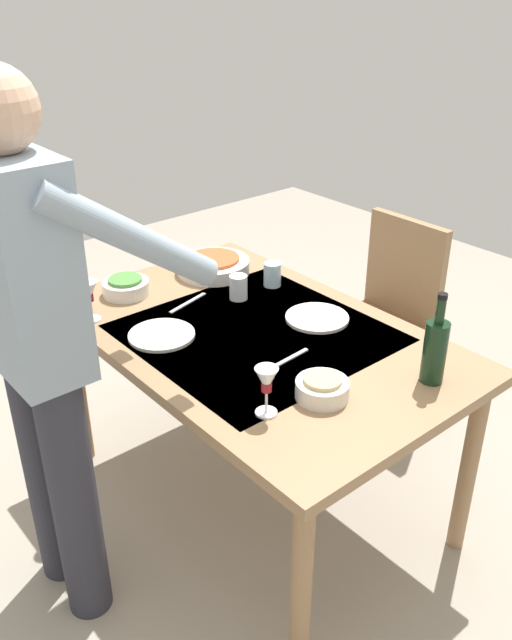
{
  "coord_description": "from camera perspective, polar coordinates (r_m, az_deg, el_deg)",
  "views": [
    {
      "loc": [
        -1.55,
        1.31,
        1.87
      ],
      "look_at": [
        0.0,
        0.0,
        0.8
      ],
      "focal_mm": 37.49,
      "sensor_mm": 36.0,
      "label": 1
    }
  ],
  "objects": [
    {
      "name": "ground_plane",
      "position": [
        2.76,
        0.0,
        -14.75
      ],
      "size": [
        6.0,
        6.0,
        0.0
      ],
      "primitive_type": "plane",
      "color": "#9E9384"
    },
    {
      "name": "wine_glass_left",
      "position": [
        1.86,
        0.9,
        -5.36
      ],
      "size": [
        0.07,
        0.07,
        0.15
      ],
      "color": "white",
      "rests_on": "dining_table"
    },
    {
      "name": "side_bowl_bread",
      "position": [
        1.98,
        5.68,
        -5.78
      ],
      "size": [
        0.16,
        0.16,
        0.07
      ],
      "color": "silver",
      "rests_on": "dining_table"
    },
    {
      "name": "dining_table",
      "position": [
        2.36,
        0.0,
        -2.7
      ],
      "size": [
        1.46,
        0.93,
        0.75
      ],
      "color": "#93704C",
      "rests_on": "ground_plane"
    },
    {
      "name": "dinner_plate_far",
      "position": [
        2.42,
        5.24,
        0.19
      ],
      "size": [
        0.23,
        0.23,
        0.01
      ],
      "primitive_type": "cylinder",
      "color": "silver",
      "rests_on": "dining_table"
    },
    {
      "name": "serving_bowl_pasta",
      "position": [
        2.78,
        -3.66,
        4.71
      ],
      "size": [
        0.3,
        0.3,
        0.07
      ],
      "color": "silver",
      "rests_on": "dining_table"
    },
    {
      "name": "wine_glass_right",
      "position": [
        2.43,
        -14.08,
        2.18
      ],
      "size": [
        0.07,
        0.07,
        0.15
      ],
      "color": "white",
      "rests_on": "dining_table"
    },
    {
      "name": "wine_bottle",
      "position": [
        2.08,
        15.03,
        -2.44
      ],
      "size": [
        0.07,
        0.07,
        0.3
      ],
      "color": "black",
      "rests_on": "dining_table"
    },
    {
      "name": "water_cup_near_left",
      "position": [
        2.54,
        -1.52,
        2.82
      ],
      "size": [
        0.07,
        0.07,
        0.1
      ],
      "primitive_type": "cylinder",
      "color": "silver",
      "rests_on": "dining_table"
    },
    {
      "name": "side_bowl_salad",
      "position": [
        2.63,
        -11.05,
        2.83
      ],
      "size": [
        0.18,
        0.18,
        0.07
      ],
      "color": "silver",
      "rests_on": "dining_table"
    },
    {
      "name": "table_fork",
      "position": [
        2.17,
        2.79,
        -3.35
      ],
      "size": [
        0.03,
        0.18,
        0.0
      ],
      "primitive_type": "cube",
      "rotation": [
        0.0,
        0.0,
        0.08
      ],
      "color": "silver",
      "rests_on": "dining_table"
    },
    {
      "name": "water_cup_far_left",
      "position": [
        2.58,
        -14.74,
        2.26
      ],
      "size": [
        0.07,
        0.07,
        0.09
      ],
      "primitive_type": "cylinder",
      "color": "silver",
      "rests_on": "dining_table"
    },
    {
      "name": "table_knife",
      "position": [
        2.54,
        -5.84,
        1.47
      ],
      "size": [
        0.07,
        0.2,
        0.0
      ],
      "primitive_type": "cube",
      "rotation": [
        0.0,
        0.0,
        0.26
      ],
      "color": "silver",
      "rests_on": "dining_table"
    },
    {
      "name": "person_server",
      "position": [
        1.95,
        -17.94,
        -1.43
      ],
      "size": [
        0.42,
        0.61,
        1.69
      ],
      "color": "#2D2D38",
      "rests_on": "ground_plane"
    },
    {
      "name": "water_cup_near_right",
      "position": [
        2.65,
        1.4,
        3.91
      ],
      "size": [
        0.07,
        0.07,
        0.1
      ],
      "primitive_type": "cylinder",
      "color": "silver",
      "rests_on": "dining_table"
    },
    {
      "name": "chair_near",
      "position": [
        3.03,
        11.16,
        1.05
      ],
      "size": [
        0.4,
        0.4,
        0.91
      ],
      "color": "brown",
      "rests_on": "ground_plane"
    },
    {
      "name": "dinner_plate_near",
      "position": [
        2.32,
        -8.07,
        -1.28
      ],
      "size": [
        0.23,
        0.23,
        0.01
      ],
      "primitive_type": "cylinder",
      "color": "silver",
      "rests_on": "dining_table"
    }
  ]
}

